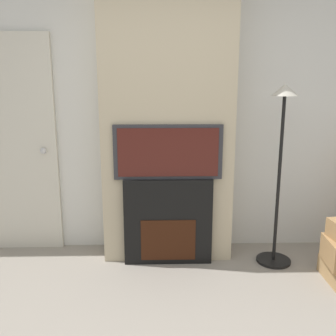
# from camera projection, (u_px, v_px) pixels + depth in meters

# --- Properties ---
(wall_back) EXTENTS (6.00, 0.06, 2.70)m
(wall_back) POSITION_uv_depth(u_px,v_px,m) (167.00, 113.00, 3.62)
(wall_back) COLOR silver
(wall_back) RESTS_ON ground_plane
(chimney_breast) EXTENTS (1.19, 0.37, 2.70)m
(chimney_breast) POSITION_uv_depth(u_px,v_px,m) (167.00, 115.00, 3.41)
(chimney_breast) COLOR #BCAD8E
(chimney_breast) RESTS_ON ground_plane
(fireplace) EXTENTS (0.80, 0.15, 0.80)m
(fireplace) POSITION_uv_depth(u_px,v_px,m) (168.00, 221.00, 3.44)
(fireplace) COLOR black
(fireplace) RESTS_ON ground_plane
(television) EXTENTS (0.96, 0.07, 0.49)m
(television) POSITION_uv_depth(u_px,v_px,m) (168.00, 152.00, 3.29)
(television) COLOR #2D2D33
(television) RESTS_ON fireplace
(floor_lamp) EXTENTS (0.32, 0.32, 1.63)m
(floor_lamp) POSITION_uv_depth(u_px,v_px,m) (281.00, 154.00, 3.28)
(floor_lamp) COLOR black
(floor_lamp) RESTS_ON ground_plane
(entry_door) EXTENTS (0.80, 0.09, 2.09)m
(entry_door) POSITION_uv_depth(u_px,v_px,m) (15.00, 146.00, 3.60)
(entry_door) COLOR beige
(entry_door) RESTS_ON ground_plane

